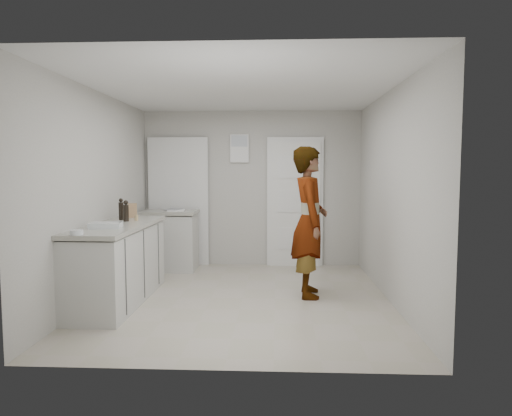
{
  "coord_description": "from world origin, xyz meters",
  "views": [
    {
      "loc": [
        0.41,
        -5.41,
        1.56
      ],
      "look_at": [
        0.14,
        0.4,
        1.07
      ],
      "focal_mm": 32.0,
      "sensor_mm": 36.0,
      "label": 1
    }
  ],
  "objects_px": {
    "cake_mix_box": "(132,211)",
    "oil_cruet_b": "(121,210)",
    "spice_jar": "(136,218)",
    "oil_cruet_a": "(126,211)",
    "person": "(309,222)",
    "egg_bowl": "(76,232)",
    "baking_dish": "(106,225)"
  },
  "relations": [
    {
      "from": "spice_jar",
      "to": "oil_cruet_b",
      "type": "height_order",
      "value": "oil_cruet_b"
    },
    {
      "from": "person",
      "to": "baking_dish",
      "type": "height_order",
      "value": "person"
    },
    {
      "from": "baking_dish",
      "to": "oil_cruet_a",
      "type": "bearing_deg",
      "value": 88.54
    },
    {
      "from": "cake_mix_box",
      "to": "oil_cruet_b",
      "type": "xyz_separation_m",
      "value": [
        -0.06,
        -0.25,
        0.04
      ]
    },
    {
      "from": "oil_cruet_b",
      "to": "baking_dish",
      "type": "relative_size",
      "value": 0.75
    },
    {
      "from": "oil_cruet_b",
      "to": "egg_bowl",
      "type": "bearing_deg",
      "value": -89.07
    },
    {
      "from": "cake_mix_box",
      "to": "egg_bowl",
      "type": "distance_m",
      "value": 1.6
    },
    {
      "from": "person",
      "to": "spice_jar",
      "type": "relative_size",
      "value": 25.99
    },
    {
      "from": "cake_mix_box",
      "to": "egg_bowl",
      "type": "relative_size",
      "value": 1.5
    },
    {
      "from": "oil_cruet_a",
      "to": "cake_mix_box",
      "type": "bearing_deg",
      "value": 97.66
    },
    {
      "from": "cake_mix_box",
      "to": "oil_cruet_a",
      "type": "relative_size",
      "value": 0.73
    },
    {
      "from": "oil_cruet_b",
      "to": "baking_dish",
      "type": "xyz_separation_m",
      "value": [
        0.1,
        -0.8,
        -0.1
      ]
    },
    {
      "from": "spice_jar",
      "to": "baking_dish",
      "type": "relative_size",
      "value": 0.19
    },
    {
      "from": "spice_jar",
      "to": "oil_cruet_a",
      "type": "distance_m",
      "value": 0.16
    },
    {
      "from": "person",
      "to": "baking_dish",
      "type": "relative_size",
      "value": 5.04
    },
    {
      "from": "spice_jar",
      "to": "egg_bowl",
      "type": "xyz_separation_m",
      "value": [
        -0.2,
        -1.27,
        -0.01
      ]
    },
    {
      "from": "person",
      "to": "spice_jar",
      "type": "distance_m",
      "value": 2.15
    },
    {
      "from": "oil_cruet_a",
      "to": "baking_dish",
      "type": "xyz_separation_m",
      "value": [
        -0.02,
        -0.63,
        -0.1
      ]
    },
    {
      "from": "person",
      "to": "oil_cruet_a",
      "type": "xyz_separation_m",
      "value": [
        -2.25,
        -0.1,
        0.13
      ]
    },
    {
      "from": "person",
      "to": "egg_bowl",
      "type": "height_order",
      "value": "person"
    },
    {
      "from": "oil_cruet_a",
      "to": "egg_bowl",
      "type": "height_order",
      "value": "oil_cruet_a"
    },
    {
      "from": "person",
      "to": "egg_bowl",
      "type": "distance_m",
      "value": 2.67
    },
    {
      "from": "cake_mix_box",
      "to": "egg_bowl",
      "type": "xyz_separation_m",
      "value": [
        -0.04,
        -1.6,
        -0.07
      ]
    },
    {
      "from": "cake_mix_box",
      "to": "oil_cruet_b",
      "type": "bearing_deg",
      "value": -123.39
    },
    {
      "from": "oil_cruet_b",
      "to": "egg_bowl",
      "type": "xyz_separation_m",
      "value": [
        0.02,
        -1.34,
        -0.11
      ]
    },
    {
      "from": "cake_mix_box",
      "to": "oil_cruet_b",
      "type": "distance_m",
      "value": 0.26
    },
    {
      "from": "cake_mix_box",
      "to": "oil_cruet_b",
      "type": "height_order",
      "value": "oil_cruet_b"
    },
    {
      "from": "spice_jar",
      "to": "oil_cruet_b",
      "type": "relative_size",
      "value": 0.26
    },
    {
      "from": "person",
      "to": "cake_mix_box",
      "type": "xyz_separation_m",
      "value": [
        -2.3,
        0.33,
        0.1
      ]
    },
    {
      "from": "cake_mix_box",
      "to": "oil_cruet_a",
      "type": "xyz_separation_m",
      "value": [
        0.06,
        -0.42,
        0.03
      ]
    },
    {
      "from": "cake_mix_box",
      "to": "spice_jar",
      "type": "distance_m",
      "value": 0.37
    },
    {
      "from": "cake_mix_box",
      "to": "oil_cruet_b",
      "type": "relative_size",
      "value": 0.7
    }
  ]
}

